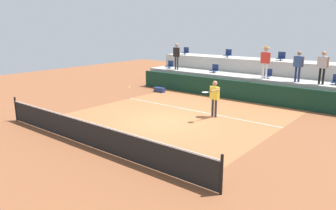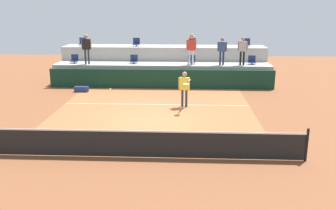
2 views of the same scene
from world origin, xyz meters
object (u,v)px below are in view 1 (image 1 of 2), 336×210
stadium_chair_upper_right (281,57)px  spectator_with_hat (265,59)px  tennis_player (214,95)px  equipment_bag (159,90)px  spectator_leaning_on_rail (177,54)px  stadium_chair_lower_right (268,74)px  spectator_in_grey (298,64)px  stadium_chair_lower_left (215,69)px  stadium_chair_upper_far_left (186,51)px  tennis_ball (129,87)px  spectator_in_white (323,65)px  stadium_chair_lower_far_left (170,65)px  stadium_chair_upper_left (228,54)px

stadium_chair_upper_right → spectator_with_hat: size_ratio=0.29×
tennis_player → equipment_bag: size_ratio=2.24×
spectator_leaning_on_rail → stadium_chair_lower_right: bearing=3.5°
stadium_chair_upper_right → equipment_bag: bearing=-146.4°
spectator_leaning_on_rail → spectator_with_hat: (6.22, 0.00, 0.04)m
spectator_leaning_on_rail → spectator_in_grey: spectator_leaning_on_rail is taller
stadium_chair_lower_left → stadium_chair_lower_right: 3.49m
stadium_chair_lower_left → spectator_leaning_on_rail: spectator_leaning_on_rail is taller
stadium_chair_lower_right → stadium_chair_upper_far_left: 7.36m
stadium_chair_lower_left → tennis_ball: (0.09, -7.65, -0.05)m
spectator_in_grey → spectator_in_white: 1.19m
stadium_chair_upper_far_left → spectator_with_hat: spectator_with_hat is taller
tennis_player → spectator_in_white: spectator_in_white is taller
stadium_chair_upper_right → equipment_bag: stadium_chair_upper_right is taller
stadium_chair_lower_left → spectator_in_white: spectator_in_white is taller
stadium_chair_lower_left → stadium_chair_upper_right: size_ratio=1.00×
stadium_chair_lower_far_left → stadium_chair_upper_right: (7.20, 1.80, 0.85)m
spectator_leaning_on_rail → stadium_chair_upper_left: bearing=39.1°
spectator_with_hat → stadium_chair_upper_far_left: bearing=162.8°
stadium_chair_lower_far_left → spectator_with_hat: 7.18m
spectator_leaning_on_rail → tennis_ball: bearing=-68.6°
stadium_chair_lower_left → tennis_player: bearing=-59.2°
tennis_ball → spectator_with_hat: bearing=65.1°
spectator_leaning_on_rail → tennis_ball: (2.85, -7.27, -0.92)m
stadium_chair_upper_left → spectator_with_hat: size_ratio=0.29×
stadium_chair_upper_far_left → spectator_with_hat: size_ratio=0.29×
stadium_chair_upper_right → stadium_chair_lower_left: bearing=-153.1°
stadium_chair_lower_right → stadium_chair_upper_left: size_ratio=1.00×
tennis_player → equipment_bag: tennis_player is taller
spectator_with_hat → spectator_in_white: 2.99m
spectator_in_white → stadium_chair_lower_far_left: bearing=177.8°
stadium_chair_upper_far_left → spectator_leaning_on_rail: bearing=-69.1°
stadium_chair_upper_far_left → equipment_bag: bearing=-77.2°
stadium_chair_upper_far_left → tennis_player: (6.69, -7.00, -1.27)m
stadium_chair_lower_left → equipment_bag: bearing=-138.8°
stadium_chair_upper_far_left → stadium_chair_upper_left: (3.52, 0.00, 0.00)m
spectator_in_grey → stadium_chair_lower_left: bearing=175.8°
spectator_leaning_on_rail → stadium_chair_upper_far_left: bearing=110.9°
tennis_ball → equipment_bag: bearing=117.3°
spectator_with_hat → spectator_in_white: size_ratio=1.08×
stadium_chair_lower_left → stadium_chair_upper_far_left: (-3.60, 1.80, 0.85)m
spectator_in_grey → tennis_ball: 8.95m
stadium_chair_lower_right → equipment_bag: 6.70m
spectator_leaning_on_rail → spectator_in_white: (9.21, 0.00, -0.08)m
stadium_chair_lower_right → tennis_ball: stadium_chair_lower_right is taller
stadium_chair_lower_left → spectator_in_grey: size_ratio=0.32×
tennis_player → spectator_in_white: bearing=55.2°
stadium_chair_upper_left → spectator_leaning_on_rail: 3.46m
stadium_chair_lower_left → stadium_chair_upper_left: bearing=92.3°
spectator_in_grey → equipment_bag: spectator_in_grey is taller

